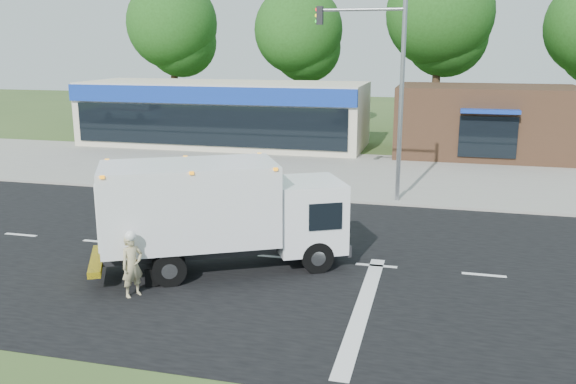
% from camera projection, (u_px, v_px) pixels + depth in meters
% --- Properties ---
extents(ground, '(120.00, 120.00, 0.00)m').
position_uv_depth(ground, '(277.00, 257.00, 18.45)').
color(ground, '#385123').
rests_on(ground, ground).
extents(road_asphalt, '(60.00, 14.00, 0.02)m').
position_uv_depth(road_asphalt, '(277.00, 257.00, 18.45)').
color(road_asphalt, black).
rests_on(road_asphalt, ground).
extents(sidewalk, '(60.00, 2.40, 0.12)m').
position_uv_depth(sidewalk, '(327.00, 193.00, 26.16)').
color(sidewalk, gray).
rests_on(sidewalk, ground).
extents(parking_apron, '(60.00, 9.00, 0.02)m').
position_uv_depth(parking_apron, '(348.00, 169.00, 31.63)').
color(parking_apron, gray).
rests_on(parking_apron, ground).
extents(lane_markings, '(55.20, 7.00, 0.01)m').
position_uv_depth(lane_markings, '(311.00, 277.00, 16.85)').
color(lane_markings, silver).
rests_on(lane_markings, road_asphalt).
extents(ems_box_truck, '(7.27, 5.19, 3.13)m').
position_uv_depth(ems_box_truck, '(218.00, 208.00, 17.08)').
color(ems_box_truck, black).
rests_on(ems_box_truck, ground).
extents(emergency_worker, '(0.65, 0.71, 1.75)m').
position_uv_depth(emergency_worker, '(132.00, 264.00, 15.43)').
color(emergency_worker, tan).
rests_on(emergency_worker, ground).
extents(retail_strip_mall, '(18.00, 6.20, 4.00)m').
position_uv_depth(retail_strip_mall, '(223.00, 113.00, 38.91)').
color(retail_strip_mall, beige).
rests_on(retail_strip_mall, ground).
extents(brown_storefront, '(10.00, 6.70, 4.00)m').
position_uv_depth(brown_storefront, '(485.00, 121.00, 35.12)').
color(brown_storefront, '#382316').
rests_on(brown_storefront, ground).
extents(traffic_signal_pole, '(3.51, 0.25, 8.00)m').
position_uv_depth(traffic_signal_pole, '(385.00, 80.00, 23.89)').
color(traffic_signal_pole, gray).
rests_on(traffic_signal_pole, ground).
extents(background_trees, '(36.77, 7.39, 12.10)m').
position_uv_depth(background_trees, '(369.00, 29.00, 43.45)').
color(background_trees, '#332114').
rests_on(background_trees, ground).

